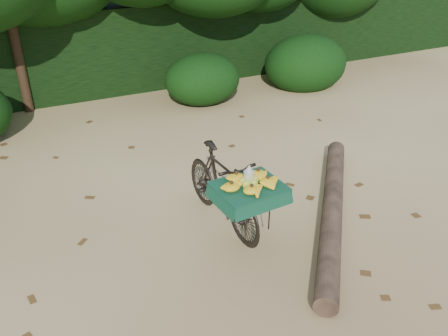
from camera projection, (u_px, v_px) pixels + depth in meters
name	position (u px, v px, depth m)	size (l,w,h in m)	color
ground	(229.00, 234.00, 5.88)	(80.00, 80.00, 0.00)	tan
vendor_bicycle	(223.00, 188.00, 5.82)	(0.78, 1.80, 1.03)	black
fallen_log	(332.00, 209.00, 6.13)	(0.26, 0.26, 3.58)	brown
hedge_backdrop	(104.00, 45.00, 10.42)	(26.00, 1.80, 1.80)	black
tree_row	(72.00, 1.00, 9.02)	(14.50, 2.00, 4.00)	black
bush_clumps	(155.00, 89.00, 9.25)	(8.80, 1.70, 0.90)	black
leaf_litter	(208.00, 207.00, 6.39)	(7.00, 7.30, 0.01)	#523415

